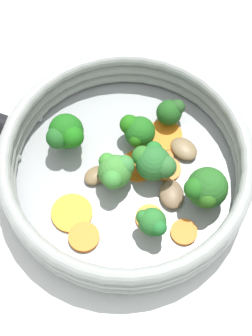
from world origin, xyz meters
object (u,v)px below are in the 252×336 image
carrot_slice_5 (164,135)px  broccoli_floret_4 (154,162)px  broccoli_floret_1 (137,131)px  carrot_slice_2 (84,237)px  broccoli_floret_3 (206,188)px  carrot_slice_1 (184,232)px  skillet (126,176)px  mushroom_piece_0 (96,175)px  broccoli_floret_2 (171,112)px  broccoli_floret_6 (116,171)px  broccoli_floret_0 (153,223)px  mushroom_piece_1 (172,194)px  carrot_slice_4 (150,218)px  carrot_slice_7 (72,213)px  carrot_slice_3 (138,166)px  broccoli_floret_5 (66,133)px  mushroom_piece_2 (184,149)px  carrot_slice_0 (153,155)px  carrot_slice_6 (168,169)px

carrot_slice_5 → broccoli_floret_4: bearing=-176.4°
broccoli_floret_1 → carrot_slice_2: bearing=174.4°
carrot_slice_5 → broccoli_floret_3: broccoli_floret_3 is taller
carrot_slice_1 → skillet: bearing=61.4°
mushroom_piece_0 → skillet: bearing=-62.7°
broccoli_floret_2 → broccoli_floret_6: broccoli_floret_6 is taller
broccoli_floret_0 → broccoli_floret_3: size_ratio=0.78×
broccoli_floret_2 → broccoli_floret_3: size_ratio=0.66×
broccoli_floret_4 → mushroom_piece_1: broccoli_floret_4 is taller
carrot_slice_4 → carrot_slice_5: bearing=9.6°
carrot_slice_4 → carrot_slice_5: 0.11m
broccoli_floret_4 → carrot_slice_2: bearing=155.6°
carrot_slice_7 → broccoli_floret_2: bearing=-23.0°
carrot_slice_3 → broccoli_floret_2: (0.07, -0.02, 0.02)m
broccoli_floret_6 → mushroom_piece_1: bearing=-85.4°
broccoli_floret_0 → broccoli_floret_6: size_ratio=0.91×
carrot_slice_4 → broccoli_floret_5: bearing=66.4°
broccoli_floret_2 → mushroom_piece_1: (-0.09, -0.03, -0.01)m
carrot_slice_2 → broccoli_floret_3: (0.09, -0.11, 0.03)m
broccoli_floret_2 → mushroom_piece_2: broccoli_floret_2 is taller
carrot_slice_3 → carrot_slice_5: bearing=-18.0°
carrot_slice_5 → broccoli_floret_1: bearing=121.3°
broccoli_floret_0 → broccoli_floret_4: (0.07, 0.02, 0.00)m
carrot_slice_0 → carrot_slice_1: bearing=-141.8°
carrot_slice_7 → broccoli_floret_1: bearing=-17.9°
carrot_slice_0 → carrot_slice_6: size_ratio=1.52×
broccoli_floret_3 → broccoli_floret_1: bearing=63.7°
mushroom_piece_1 → broccoli_floret_3: bearing=-77.8°
broccoli_floret_2 → mushroom_piece_1: broccoli_floret_2 is taller
carrot_slice_0 → broccoli_floret_2: 0.06m
carrot_slice_3 → carrot_slice_4: bearing=-149.2°
broccoli_floret_5 → broccoli_floret_6: 0.07m
broccoli_floret_5 → carrot_slice_3: bearing=-87.0°
broccoli_floret_4 → broccoli_floret_6: 0.04m
carrot_slice_3 → mushroom_piece_1: (-0.02, -0.05, 0.00)m
carrot_slice_4 → mushroom_piece_2: mushroom_piece_2 is taller
mushroom_piece_0 → broccoli_floret_6: bearing=-85.8°
carrot_slice_6 → mushroom_piece_0: bearing=116.6°
carrot_slice_3 → broccoli_floret_6: 0.04m
carrot_slice_6 → broccoli_floret_5: (-0.01, 0.12, 0.03)m
broccoli_floret_5 → broccoli_floret_0: bearing=-117.6°
carrot_slice_2 → broccoli_floret_1: size_ratio=0.81×
broccoli_floret_4 → broccoli_floret_5: size_ratio=1.01×
carrot_slice_2 → carrot_slice_5: bearing=-15.4°
carrot_slice_1 → broccoli_floret_6: size_ratio=0.64×
broccoli_floret_1 → mushroom_piece_0: size_ratio=1.47×
carrot_slice_0 → broccoli_floret_3: (-0.03, -0.07, 0.03)m
broccoli_floret_2 → broccoli_floret_4: (-0.07, -0.00, 0.01)m
carrot_slice_6 → carrot_slice_2: bearing=151.5°
carrot_slice_5 → broccoli_floret_2: size_ratio=1.18×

